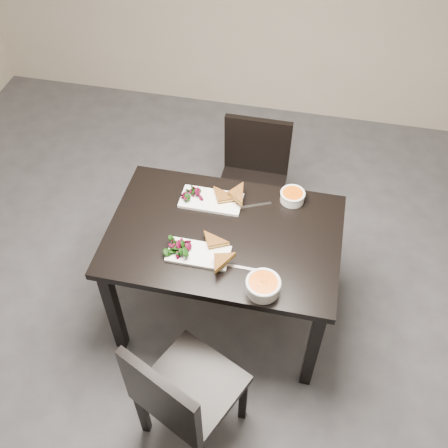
% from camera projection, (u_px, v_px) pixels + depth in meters
% --- Properties ---
extents(ground, '(5.00, 5.00, 0.00)m').
position_uv_depth(ground, '(208.00, 362.00, 3.02)').
color(ground, '#47474C').
rests_on(ground, ground).
extents(room_shell, '(5.02, 5.02, 2.81)m').
position_uv_depth(room_shell, '(194.00, 92.00, 1.65)').
color(room_shell, beige).
rests_on(room_shell, ground).
extents(table, '(1.20, 0.80, 0.75)m').
position_uv_depth(table, '(224.00, 245.00, 2.75)').
color(table, black).
rests_on(table, ground).
extents(chair_near, '(0.56, 0.56, 0.85)m').
position_uv_depth(chair_near, '(180.00, 394.00, 2.38)').
color(chair_near, black).
rests_on(chair_near, ground).
extents(chair_far, '(0.42, 0.42, 0.85)m').
position_uv_depth(chair_far, '(253.00, 176.00, 3.35)').
color(chair_far, black).
rests_on(chair_far, ground).
extents(plate_near, '(0.31, 0.15, 0.02)m').
position_uv_depth(plate_near, '(198.00, 254.00, 2.58)').
color(plate_near, white).
rests_on(plate_near, table).
extents(sandwich_near, '(0.19, 0.17, 0.05)m').
position_uv_depth(sandwich_near, '(212.00, 250.00, 2.56)').
color(sandwich_near, brown).
rests_on(sandwich_near, plate_near).
extents(salad_near, '(0.10, 0.09, 0.04)m').
position_uv_depth(salad_near, '(179.00, 247.00, 2.57)').
color(salad_near, black).
rests_on(salad_near, plate_near).
extents(soup_bowl_near, '(0.17, 0.17, 0.07)m').
position_uv_depth(soup_bowl_near, '(263.00, 285.00, 2.41)').
color(soup_bowl_near, white).
rests_on(soup_bowl_near, table).
extents(cutlery_near, '(0.18, 0.02, 0.00)m').
position_uv_depth(cutlery_near, '(239.00, 267.00, 2.53)').
color(cutlery_near, silver).
rests_on(cutlery_near, table).
extents(plate_far, '(0.33, 0.17, 0.02)m').
position_uv_depth(plate_far, '(211.00, 200.00, 2.82)').
color(plate_far, white).
rests_on(plate_far, table).
extents(sandwich_far, '(0.20, 0.18, 0.05)m').
position_uv_depth(sandwich_far, '(222.00, 200.00, 2.78)').
color(sandwich_far, brown).
rests_on(sandwich_far, plate_far).
extents(salad_far, '(0.10, 0.09, 0.05)m').
position_uv_depth(salad_far, '(193.00, 194.00, 2.81)').
color(salad_far, black).
rests_on(salad_far, plate_far).
extents(soup_bowl_far, '(0.14, 0.14, 0.06)m').
position_uv_depth(soup_bowl_far, '(293.00, 196.00, 2.81)').
color(soup_bowl_far, white).
rests_on(soup_bowl_far, table).
extents(cutlery_far, '(0.17, 0.09, 0.00)m').
position_uv_depth(cutlery_far, '(255.00, 205.00, 2.81)').
color(cutlery_far, silver).
rests_on(cutlery_far, table).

